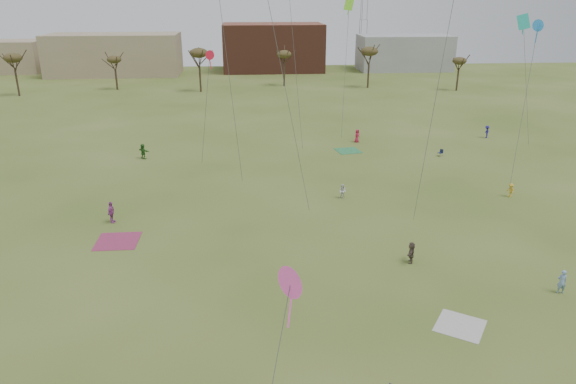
{
  "coord_description": "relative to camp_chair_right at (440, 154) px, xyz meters",
  "views": [
    {
      "loc": [
        -3.05,
        -24.47,
        19.21
      ],
      "look_at": [
        0.0,
        12.0,
        5.5
      ],
      "focal_mm": 33.03,
      "sensor_mm": 36.0,
      "label": 1
    }
  ],
  "objects": [
    {
      "name": "spectator_fore_c",
      "position": [
        -12.2,
        -27.36,
        0.59
      ],
      "size": [
        1.05,
        1.64,
        1.69
      ],
      "primitive_type": "imported",
      "rotation": [
        0.0,
        0.0,
        4.33
      ],
      "color": "brown",
      "rests_on": "ground"
    },
    {
      "name": "tree_line",
      "position": [
        -24.31,
        41.19,
        6.83
      ],
      "size": [
        117.44,
        49.32,
        8.91
      ],
      "color": "#3A2B1E",
      "rests_on": "ground"
    },
    {
      "name": "building_grey",
      "position": [
        18.54,
        80.07,
        4.24
      ],
      "size": [
        24.0,
        12.0,
        9.0
      ],
      "primitive_type": "cube",
      "color": "gray",
      "rests_on": "ground"
    },
    {
      "name": "flyer_mid_c",
      "position": [
        -3.3,
        -32.5,
        0.61
      ],
      "size": [
        0.67,
        0.46,
        1.75
      ],
      "primitive_type": "imported",
      "rotation": [
        0.0,
        0.0,
        3.07
      ],
      "color": "#7797C6",
      "rests_on": "ground"
    },
    {
      "name": "spectator_mid_e",
      "position": [
        -14.95,
        -13.56,
        0.49
      ],
      "size": [
        0.92,
        0.89,
        1.49
      ],
      "primitive_type": "imported",
      "rotation": [
        0.0,
        0.0,
        5.64
      ],
      "color": "silver",
      "rests_on": "ground"
    },
    {
      "name": "camp_chair_right",
      "position": [
        0.0,
        0.0,
        0.0
      ],
      "size": [
        0.72,
        0.7,
        0.87
      ],
      "rotation": [
        0.0,
        0.0,
        5.23
      ],
      "color": "#161D3D",
      "rests_on": "ground"
    },
    {
      "name": "building_tan",
      "position": [
        -56.46,
        77.07,
        4.74
      ],
      "size": [
        32.0,
        14.0,
        10.0
      ],
      "primitive_type": "cube",
      "color": "#937F60",
      "rests_on": "ground"
    },
    {
      "name": "spectator_mid_d",
      "position": [
        -36.58,
        -17.76,
        0.73
      ],
      "size": [
        0.67,
        1.22,
        1.98
      ],
      "primitive_type": "imported",
      "rotation": [
        0.0,
        0.0,
        1.4
      ],
      "color": "#A64599",
      "rests_on": "ground"
    },
    {
      "name": "ground",
      "position": [
        -21.46,
        -37.93,
        -0.26
      ],
      "size": [
        260.0,
        260.0,
        0.0
      ],
      "primitive_type": "plane",
      "color": "#40591B",
      "rests_on": "ground"
    },
    {
      "name": "flyer_far_c",
      "position": [
        9.72,
        8.32,
        0.62
      ],
      "size": [
        0.86,
        1.24,
        1.77
      ],
      "primitive_type": "imported",
      "rotation": [
        0.0,
        0.0,
        4.53
      ],
      "color": "navy",
      "rests_on": "ground"
    },
    {
      "name": "blanket_olive",
      "position": [
        -11.14,
        3.36,
        -0.26
      ],
      "size": [
        3.47,
        3.47,
        0.03
      ],
      "primitive_type": "cube",
      "rotation": [
        0.0,
        0.0,
        1.75
      ],
      "color": "#30844A",
      "rests_on": "ground"
    },
    {
      "name": "blanket_plum",
      "position": [
        -35.3,
        -21.73,
        -0.26
      ],
      "size": [
        3.44,
        3.44,
        0.03
      ],
      "primitive_type": "cube",
      "rotation": [
        0.0,
        0.0,
        3.14
      ],
      "color": "#982E56",
      "rests_on": "ground"
    },
    {
      "name": "blanket_cream",
      "position": [
        -11.61,
        -35.69,
        -0.26
      ],
      "size": [
        3.82,
        3.82,
        0.03
      ],
      "primitive_type": "cube",
      "rotation": [
        0.0,
        0.0,
        0.97
      ],
      "color": "beige",
      "rests_on": "ground"
    },
    {
      "name": "flyer_far_b",
      "position": [
        -9.12,
        7.53,
        0.64
      ],
      "size": [
        1.03,
        1.03,
        1.81
      ],
      "primitive_type": "imported",
      "rotation": [
        0.0,
        0.0,
        0.77
      ],
      "color": "#B21E3F",
      "rests_on": "ground"
    },
    {
      "name": "building_tan_west",
      "position": [
        -86.46,
        84.07,
        3.74
      ],
      "size": [
        20.0,
        12.0,
        8.0
      ],
      "primitive_type": "cube",
      "color": "#937F60",
      "rests_on": "ground"
    },
    {
      "name": "building_brick",
      "position": [
        -16.46,
        82.07,
        5.74
      ],
      "size": [
        26.0,
        16.0,
        12.0
      ],
      "primitive_type": "cube",
      "color": "brown",
      "rests_on": "ground"
    },
    {
      "name": "flyer_far_a",
      "position": [
        -37.16,
        2.0,
        0.68
      ],
      "size": [
        1.7,
        1.55,
        1.89
      ],
      "primitive_type": "imported",
      "rotation": [
        0.0,
        0.0,
        2.45
      ],
      "color": "#2D6C24",
      "rests_on": "ground"
    },
    {
      "name": "flyer_mid_b",
      "position": [
        1.98,
        -14.53,
        0.45
      ],
      "size": [
        0.85,
        1.05,
        1.42
      ],
      "primitive_type": "imported",
      "rotation": [
        0.0,
        0.0,
        5.12
      ],
      "color": "gold",
      "rests_on": "ground"
    }
  ]
}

